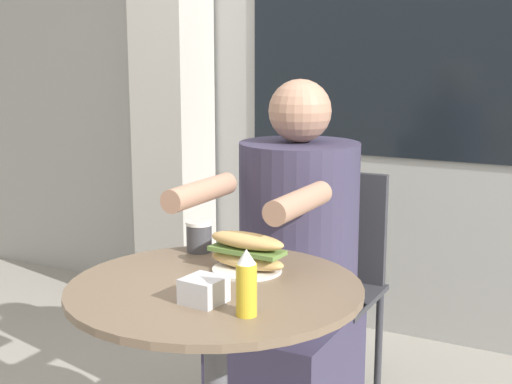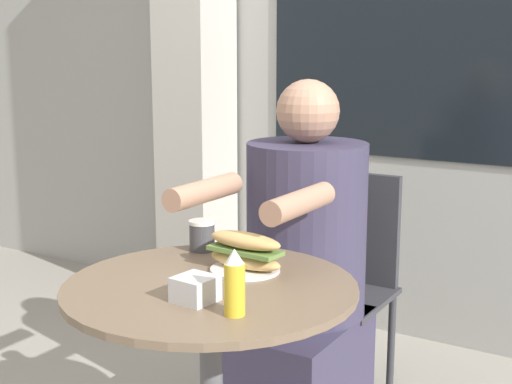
% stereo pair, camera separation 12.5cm
% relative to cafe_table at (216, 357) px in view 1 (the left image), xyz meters
% --- Properties ---
extents(storefront_wall, '(8.00, 0.09, 2.80)m').
position_rel_cafe_table_xyz_m(storefront_wall, '(0.00, 1.69, 0.86)').
color(storefront_wall, '#9E9E99').
rests_on(storefront_wall, ground_plane).
extents(lattice_pillar, '(0.30, 0.30, 2.40)m').
position_rel_cafe_table_xyz_m(lattice_pillar, '(-1.16, 1.48, 0.66)').
color(lattice_pillar, '#B2ADA3').
rests_on(lattice_pillar, ground_plane).
extents(cafe_table, '(0.75, 0.75, 0.74)m').
position_rel_cafe_table_xyz_m(cafe_table, '(0.00, 0.00, 0.00)').
color(cafe_table, brown).
rests_on(cafe_table, ground_plane).
extents(diner_chair, '(0.39, 0.39, 0.87)m').
position_rel_cafe_table_xyz_m(diner_chair, '(-0.06, 0.93, -0.02)').
color(diner_chair, '#333338').
rests_on(diner_chair, ground_plane).
extents(seated_diner, '(0.40, 0.71, 1.23)m').
position_rel_cafe_table_xyz_m(seated_diner, '(-0.06, 0.58, -0.02)').
color(seated_diner, '#38334C').
rests_on(seated_diner, ground_plane).
extents(sandwich_on_plate, '(0.23, 0.19, 0.11)m').
position_rel_cafe_table_xyz_m(sandwich_on_plate, '(0.02, 0.14, 0.24)').
color(sandwich_on_plate, white).
rests_on(sandwich_on_plate, cafe_table).
extents(drink_cup, '(0.08, 0.08, 0.09)m').
position_rel_cafe_table_xyz_m(drink_cup, '(-0.20, 0.24, 0.24)').
color(drink_cup, '#424247').
rests_on(drink_cup, cafe_table).
extents(napkin_box, '(0.10, 0.10, 0.06)m').
position_rel_cafe_table_xyz_m(napkin_box, '(0.05, -0.12, 0.22)').
color(napkin_box, silver).
rests_on(napkin_box, cafe_table).
extents(condiment_bottle, '(0.05, 0.05, 0.15)m').
position_rel_cafe_table_xyz_m(condiment_bottle, '(0.17, -0.15, 0.27)').
color(condiment_bottle, gold).
rests_on(condiment_bottle, cafe_table).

